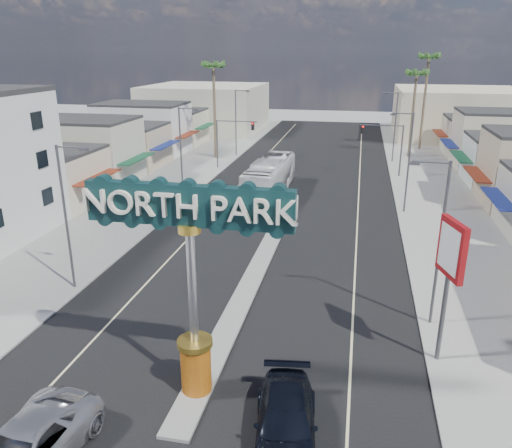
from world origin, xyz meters
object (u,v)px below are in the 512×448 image
at_px(streetlight_r_near, 438,237).
at_px(car_parked_left, 218,210).
at_px(palm_left_far, 213,71).
at_px(city_bus, 269,177).
at_px(traffic_signal_right, 386,140).
at_px(gateway_sign, 191,268).
at_px(palm_right_mid, 416,78).
at_px(streetlight_r_mid, 407,158).
at_px(streetlight_r_far, 394,124).
at_px(suv_right, 286,422).
at_px(palm_right_far, 428,62).
at_px(bank_pylon_sign, 451,257).
at_px(streetlight_l_mid, 182,149).
at_px(streetlight_l_near, 67,211).
at_px(traffic_signal_left, 231,135).
at_px(streetlight_l_far, 237,119).

bearing_deg(streetlight_r_near, car_parked_left, 136.92).
height_order(palm_left_far, city_bus, palm_left_far).
relative_size(traffic_signal_right, palm_left_far, 0.46).
height_order(streetlight_r_near, city_bus, streetlight_r_near).
xyz_separation_m(gateway_sign, palm_right_mid, (13.00, 54.02, 4.67)).
bearing_deg(streetlight_r_mid, streetlight_r_far, 90.00).
bearing_deg(traffic_signal_right, suv_right, -96.47).
bearing_deg(palm_right_far, car_parked_left, -118.92).
distance_m(palm_left_far, palm_right_mid, 26.70).
distance_m(gateway_sign, palm_right_mid, 55.76).
relative_size(palm_left_far, bank_pylon_sign, 1.89).
height_order(palm_right_mid, city_bus, palm_right_mid).
bearing_deg(palm_right_mid, streetlight_l_mid, -132.03).
bearing_deg(streetlight_r_mid, bank_pylon_sign, -89.80).
height_order(traffic_signal_right, streetlight_r_far, streetlight_r_far).
bearing_deg(city_bus, traffic_signal_right, 43.36).
distance_m(streetlight_r_mid, streetlight_r_far, 22.00).
xyz_separation_m(streetlight_l_mid, car_parked_left, (4.93, -5.10, -4.27)).
relative_size(streetlight_l_near, palm_right_mid, 0.74).
distance_m(traffic_signal_left, palm_right_far, 31.22).
xyz_separation_m(streetlight_l_near, streetlight_r_far, (20.87, 42.00, 0.00)).
xyz_separation_m(streetlight_r_near, palm_right_far, (4.57, 52.00, 7.32)).
relative_size(gateway_sign, bank_pylon_sign, 1.32).
relative_size(traffic_signal_right, streetlight_r_far, 0.67).
bearing_deg(gateway_sign, streetlight_l_near, 142.45).
height_order(streetlight_l_near, palm_left_far, palm_left_far).
xyz_separation_m(suv_right, bank_pylon_sign, (6.33, 6.59, 4.54)).
distance_m(palm_right_mid, suv_right, 57.56).
bearing_deg(traffic_signal_right, streetlight_l_near, -119.99).
bearing_deg(suv_right, palm_right_mid, 73.48).
bearing_deg(car_parked_left, streetlight_l_mid, 130.90).
bearing_deg(gateway_sign, streetlight_l_mid, 110.42).
relative_size(streetlight_r_far, palm_left_far, 0.69).
relative_size(streetlight_l_far, suv_right, 1.56).
distance_m(palm_left_far, car_parked_left, 28.30).
xyz_separation_m(streetlight_r_near, palm_left_far, (-23.43, 40.00, 6.43)).
relative_size(streetlight_r_mid, palm_right_far, 0.64).
bearing_deg(palm_left_far, gateway_sign, -74.85).
distance_m(palm_right_far, suv_right, 64.02).
distance_m(suv_right, bank_pylon_sign, 10.20).
relative_size(traffic_signal_left, streetlight_r_far, 0.67).
xyz_separation_m(gateway_sign, palm_right_far, (15.00, 60.02, 6.46)).
xyz_separation_m(streetlight_l_far, palm_left_far, (-2.57, -2.00, 6.43)).
bearing_deg(streetlight_r_mid, car_parked_left, -162.25).
bearing_deg(car_parked_left, gateway_sign, -79.66).
xyz_separation_m(streetlight_l_far, city_bus, (7.84, -18.12, -3.28)).
bearing_deg(bank_pylon_sign, streetlight_r_mid, 72.72).
bearing_deg(streetlight_l_near, bank_pylon_sign, -9.33).
distance_m(gateway_sign, traffic_signal_right, 43.04).
bearing_deg(streetlight_r_near, traffic_signal_left, 119.99).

